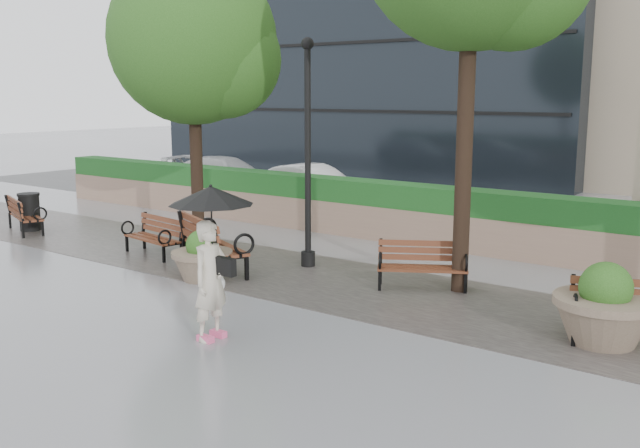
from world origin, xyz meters
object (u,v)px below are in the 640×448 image
Objects in this scene: car_right at (313,185)px; bench_0 at (25,222)px; planter_right at (604,312)px; planter_left at (202,261)px; bench_1 at (154,244)px; bench_2 at (213,255)px; pedestrian at (211,248)px; bench_4 at (633,327)px; trash_bin at (30,213)px; lamppost at (308,168)px; car_left at (226,175)px; bench_3 at (422,275)px.

bench_0 is at bearing 160.95° from car_right.
planter_left is at bearing -172.73° from planter_right.
bench_1 is 2.01m from bench_2.
planter_right reaches higher than bench_1.
bench_4 is at bearing -58.10° from pedestrian.
pedestrian is (4.74, -2.96, 1.07)m from bench_1.
bench_4 is at bearing -120.60° from car_right.
bench_1 is at bearing 17.83° from bench_2.
bench_2 reaches higher than trash_bin.
pedestrian is (2.74, -2.74, 0.99)m from bench_2.
car_right is at bearing 126.58° from lamppost.
bench_1 is 1.16× the size of planter_right.
car_left is (-0.83, 7.89, 0.18)m from trash_bin.
bench_3 is 3.15m from lamppost.
bench_2 is at bearing -1.94° from trash_bin.
trash_bin is at bearing 173.44° from planter_left.
trash_bin is at bearing -171.32° from lamppost.
car_right is at bearing 109.61° from bench_1.
car_left is 14.94m from pedestrian.
bench_2 is at bearing -150.82° from car_left.
planter_right is at bearing -46.53° from bench_3.
bench_4 is at bearing -130.49° from car_left.
bench_1 is 2.42m from planter_left.
bench_3 is 0.38× the size of car_left.
bench_4 reaches higher than bench_3.
trash_bin reaches higher than bench_4.
bench_2 is (1.99, -0.22, 0.07)m from bench_1.
pedestrian is at bearing -168.33° from bench_4.
bench_4 is 6.63m from lamppost.
car_right is (-1.48, 7.53, 0.38)m from bench_1.
bench_2 is 2.50m from lamppost.
lamppost is 4.49m from pedestrian.
planter_right reaches higher than bench_0.
bench_0 is at bearing 174.96° from planter_left.
bench_2 is at bearing 168.71° from bench_3.
planter_left is 0.52× the size of pedestrian.
trash_bin reaches higher than bench_3.
trash_bin is at bearing 70.66° from pedestrian.
bench_2 is 8.49m from car_right.
car_right is (-4.69, 6.31, -1.35)m from lamppost.
planter_right is at bearing -57.50° from pedestrian.
planter_left is at bearing -10.65° from bench_1.
bench_4 is 14.23m from trash_bin.
bench_3 is 4.02m from planter_left.
planter_left is 6.97m from planter_right.
bench_0 is 1.25× the size of planter_right.
bench_3 is 4.33m from pedestrian.
lamppost reaches higher than planter_right.
lamppost is at bearing 149.32° from bench_4.
planter_left reaches higher than trash_bin.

